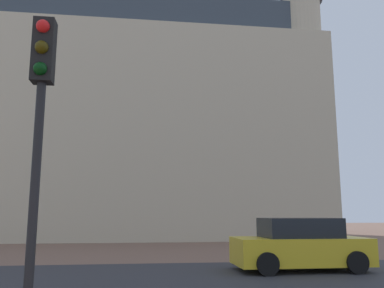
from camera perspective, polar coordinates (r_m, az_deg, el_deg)
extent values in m
plane|color=brown|center=(12.52, -1.47, -17.59)|extent=(120.00, 120.00, 0.00)
cube|color=#2D2D33|center=(10.46, -0.21, -19.13)|extent=(120.00, 8.44, 0.00)
cube|color=beige|center=(32.97, -9.52, -0.28)|extent=(28.34, 15.62, 14.15)
cube|color=#38424C|center=(35.27, -9.13, 13.10)|extent=(26.07, 14.37, 2.40)
cube|color=beige|center=(35.34, -10.06, 13.25)|extent=(4.66, 4.66, 30.89)
cylinder|color=beige|center=(29.35, 15.70, 3.94)|extent=(2.80, 2.80, 16.97)
cube|color=gold|center=(13.09, 15.03, -14.38)|extent=(4.00, 1.77, 0.80)
cube|color=black|center=(13.05, 14.89, -11.35)|extent=(2.24, 1.56, 0.59)
cylinder|color=black|center=(14.45, 18.71, -14.77)|extent=(0.64, 0.22, 0.64)
cylinder|color=black|center=(12.89, 22.27, -15.23)|extent=(0.64, 0.22, 0.64)
cylinder|color=black|center=(13.53, 8.23, -15.54)|extent=(0.64, 0.22, 0.64)
cylinder|color=black|center=(11.84, 10.61, -16.31)|extent=(0.64, 0.22, 0.64)
cylinder|color=black|center=(5.60, -21.51, -8.89)|extent=(0.12, 0.12, 3.44)
cube|color=black|center=(6.01, -20.19, 12.21)|extent=(0.28, 0.24, 0.90)
sphere|color=red|center=(6.01, -20.30, 15.33)|extent=(0.18, 0.18, 0.18)
sphere|color=#3C3306|center=(5.90, -20.47, 12.68)|extent=(0.18, 0.18, 0.18)
sphere|color=#06330C|center=(5.79, -20.65, 9.93)|extent=(0.18, 0.18, 0.18)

